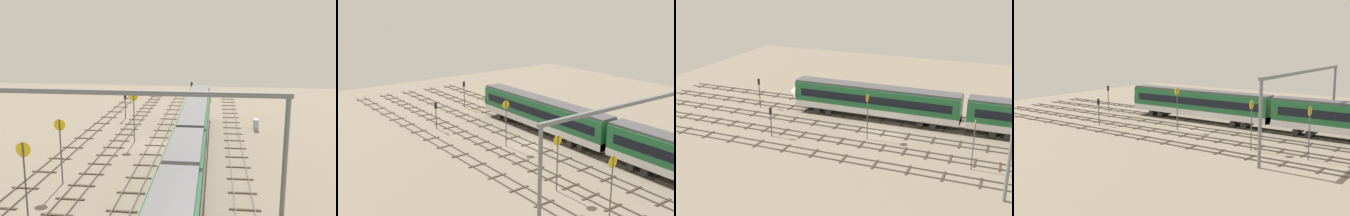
{
  "view_description": "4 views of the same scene",
  "coord_description": "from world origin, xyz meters",
  "views": [
    {
      "loc": [
        -43.33,
        -6.68,
        13.64
      ],
      "look_at": [
        4.57,
        -0.95,
        3.55
      ],
      "focal_mm": 42.15,
      "sensor_mm": 36.0,
      "label": 1
    },
    {
      "loc": [
        -40.77,
        34.1,
        19.41
      ],
      "look_at": [
        7.24,
        -1.75,
        3.08
      ],
      "focal_mm": 46.12,
      "sensor_mm": 36.0,
      "label": 2
    },
    {
      "loc": [
        -15.35,
        51.6,
        22.24
      ],
      "look_at": [
        6.26,
        -1.74,
        2.15
      ],
      "focal_mm": 46.69,
      "sensor_mm": 36.0,
      "label": 3
    },
    {
      "loc": [
        -33.74,
        49.39,
        12.73
      ],
      "look_at": [
        2.11,
        0.42,
        2.82
      ],
      "focal_mm": 45.35,
      "sensor_mm": 36.0,
      "label": 4
    }
  ],
  "objects": [
    {
      "name": "speed_sign_mid_trackside",
      "position": [
        -12.08,
        6.39,
        3.84
      ],
      "size": [
        0.14,
        1.01,
        5.86
      ],
      "color": "#4C4C51",
      "rests_on": "ground"
    },
    {
      "name": "track_far_background",
      "position": [
        -0.0,
        9.19,
        0.07
      ],
      "size": [
        76.71,
        2.4,
        0.16
      ],
      "color": "#59544C",
      "rests_on": "ground"
    },
    {
      "name": "relay_cabinet",
      "position": [
        8.8,
        -12.27,
        0.71
      ],
      "size": [
        1.24,
        0.63,
        1.42
      ],
      "color": "#B2B7BC",
      "rests_on": "ground"
    },
    {
      "name": "signal_light_trackside_departure",
      "position": [
        20.8,
        -2.94,
        2.99
      ],
      "size": [
        0.31,
        0.32,
        4.57
      ],
      "color": "#4C4C51",
      "rests_on": "ground"
    },
    {
      "name": "speed_sign_far_trackside",
      "position": [
        1.28,
        2.71,
        3.98
      ],
      "size": [
        0.14,
        1.03,
        6.05
      ],
      "color": "#4C4C51",
      "rests_on": "ground"
    },
    {
      "name": "track_middle",
      "position": [
        -0.0,
        0.0,
        0.06
      ],
      "size": [
        76.71,
        2.4,
        0.16
      ],
      "color": "#59544C",
      "rests_on": "ground"
    },
    {
      "name": "track_second_far",
      "position": [
        0.0,
        4.59,
        0.06
      ],
      "size": [
        76.71,
        2.4,
        0.16
      ],
      "color": "#59544C",
      "rests_on": "ground"
    },
    {
      "name": "ground_plane",
      "position": [
        0.0,
        0.0,
        0.0
      ],
      "size": [
        92.71,
        92.71,
        0.0
      ],
      "primitive_type": "plane",
      "color": "gray"
    },
    {
      "name": "track_near_foreground",
      "position": [
        0.0,
        -9.19,
        0.06
      ],
      "size": [
        76.71,
        2.4,
        0.16
      ],
      "color": "#59544C",
      "rests_on": "ground"
    },
    {
      "name": "signal_light_trackside_approach",
      "position": [
        13.1,
        6.48,
        2.61
      ],
      "size": [
        0.31,
        0.32,
        3.94
      ],
      "color": "#4C4C51",
      "rests_on": "ground"
    },
    {
      "name": "track_with_train",
      "position": [
        -0.0,
        -4.59,
        0.06
      ],
      "size": [
        76.71,
        2.4,
        0.16
      ],
      "color": "#59544C",
      "rests_on": "ground"
    },
    {
      "name": "train",
      "position": [
        -9.15,
        -4.59,
        2.66
      ],
      "size": [
        50.4,
        3.24,
        4.8
      ],
      "color": "#1E6638",
      "rests_on": "ground"
    }
  ]
}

